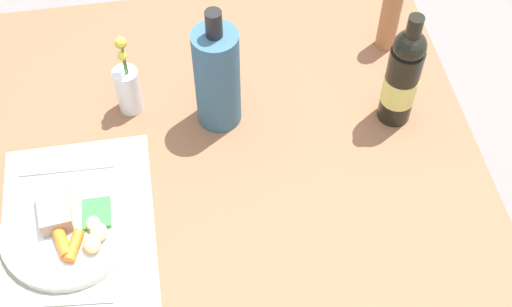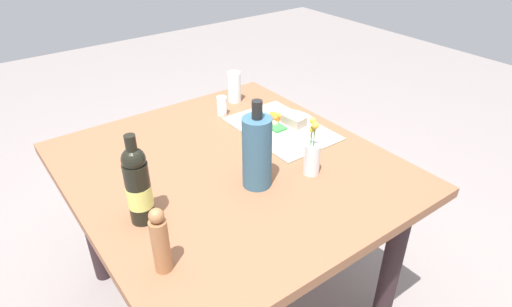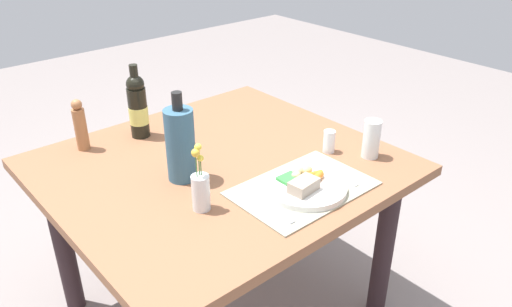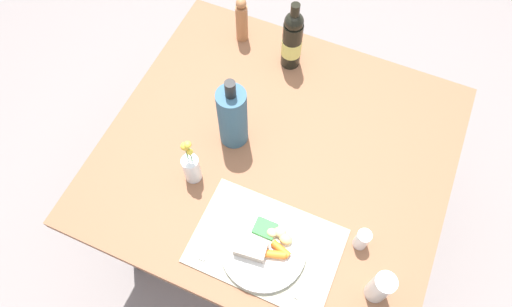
% 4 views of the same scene
% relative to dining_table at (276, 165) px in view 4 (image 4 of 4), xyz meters
% --- Properties ---
extents(ground_plane, '(8.00, 8.00, 0.00)m').
position_rel_dining_table_xyz_m(ground_plane, '(0.00, 0.00, -0.60)').
color(ground_plane, gray).
extents(dining_table, '(1.18, 1.08, 0.71)m').
position_rel_dining_table_xyz_m(dining_table, '(0.00, 0.00, 0.00)').
color(dining_table, brown).
rests_on(dining_table, ground_plane).
extents(placemat, '(0.45, 0.30, 0.01)m').
position_rel_dining_table_xyz_m(placemat, '(0.10, -0.33, 0.11)').
color(placemat, '#A19D85').
rests_on(placemat, dining_table).
extents(dinner_plate, '(0.26, 0.26, 0.06)m').
position_rel_dining_table_xyz_m(dinner_plate, '(0.09, -0.34, 0.13)').
color(dinner_plate, silver).
rests_on(dinner_plate, placemat).
extents(fork, '(0.03, 0.20, 0.00)m').
position_rel_dining_table_xyz_m(fork, '(-0.06, -0.35, 0.11)').
color(fork, silver).
rests_on(fork, placemat).
extents(knife, '(0.03, 0.18, 0.00)m').
position_rel_dining_table_xyz_m(knife, '(0.25, -0.35, 0.11)').
color(knife, silver).
rests_on(knife, placemat).
extents(wine_bottle, '(0.07, 0.07, 0.29)m').
position_rel_dining_table_xyz_m(wine_bottle, '(-0.10, 0.38, 0.23)').
color(wine_bottle, black).
rests_on(wine_bottle, dining_table).
extents(water_tumbler, '(0.06, 0.06, 0.14)m').
position_rel_dining_table_xyz_m(water_tumbler, '(0.45, -0.33, 0.17)').
color(water_tumbler, silver).
rests_on(water_tumbler, dining_table).
extents(pepper_mill, '(0.05, 0.05, 0.20)m').
position_rel_dining_table_xyz_m(pepper_mill, '(-0.32, 0.42, 0.20)').
color(pepper_mill, '#A36940').
rests_on(pepper_mill, dining_table).
extents(flower_vase, '(0.06, 0.06, 0.22)m').
position_rel_dining_table_xyz_m(flower_vase, '(-0.22, -0.20, 0.18)').
color(flower_vase, silver).
rests_on(flower_vase, dining_table).
extents(cooler_bottle, '(0.10, 0.10, 0.31)m').
position_rel_dining_table_xyz_m(cooler_bottle, '(-0.16, -0.01, 0.23)').
color(cooler_bottle, '#355C76').
rests_on(cooler_bottle, dining_table).
extents(salt_shaker, '(0.04, 0.04, 0.08)m').
position_rel_dining_table_xyz_m(salt_shaker, '(0.36, -0.20, 0.15)').
color(salt_shaker, white).
rests_on(salt_shaker, dining_table).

